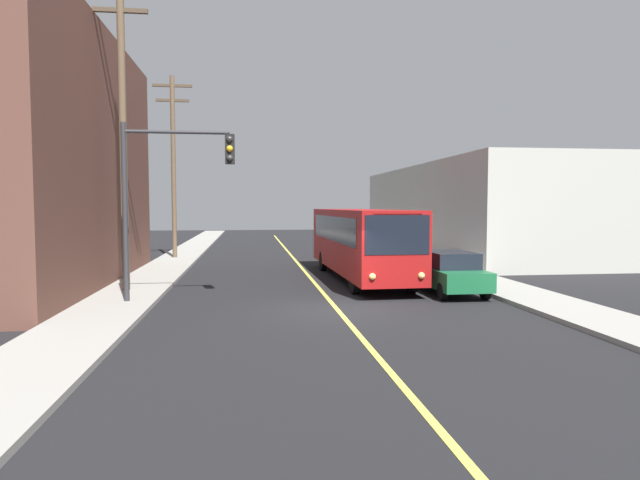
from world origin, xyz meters
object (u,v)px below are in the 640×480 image
Objects in this scene: city_bus at (359,240)px; parked_car_silver at (365,244)px; parked_car_green at (449,272)px; traffic_signal_left_corner at (171,178)px; utility_pole_near at (123,118)px; parked_car_blue at (399,256)px; utility_pole_mid at (173,159)px.

city_bus is 2.76× the size of parked_car_silver.
traffic_signal_left_corner reaches higher than parked_car_green.
utility_pole_near is (-12.33, -13.80, 5.84)m from parked_car_silver.
parked_car_silver is (0.00, 15.36, 0.00)m from parked_car_green.
city_bus is 2.74× the size of parked_car_blue.
utility_pole_near reaches higher than parked_car_silver.
parked_car_silver is 13.42m from utility_pole_mid.
utility_pole_near is at bearing -163.11° from city_bus.
parked_car_blue is at bearing 39.72° from city_bus.
traffic_signal_left_corner is (2.05, -16.01, -1.98)m from utility_pole_mid.
parked_car_green is at bearing 5.88° from traffic_signal_left_corner.
city_bus is at bearing 16.89° from utility_pole_near.
traffic_signal_left_corner is at bearing -174.12° from parked_car_green.
parked_car_blue is at bearing 91.48° from parked_car_green.
utility_pole_mid is at bearing 97.31° from traffic_signal_left_corner.
parked_car_green is 20.09m from utility_pole_mid.
parked_car_blue is 0.37× the size of utility_pole_near.
city_bus is at bearing -140.28° from parked_car_blue.
traffic_signal_left_corner is (-10.04, -7.58, 3.46)m from parked_car_blue.
utility_pole_mid is at bearing -178.10° from parked_car_silver.
parked_car_silver is 19.41m from utility_pole_near.
utility_pole_near is at bearing -157.75° from parked_car_blue.
parked_car_green is at bearing -60.03° from city_bus.
traffic_signal_left_corner reaches higher than parked_car_silver.
parked_car_green is 10.83m from traffic_signal_left_corner.
traffic_signal_left_corner reaches higher than city_bus.
utility_pole_near reaches higher than city_bus.
utility_pole_near reaches higher than parked_car_blue.
parked_car_green is at bearing -90.00° from parked_car_silver.
utility_pole_near is at bearing -131.77° from parked_car_silver.
utility_pole_near reaches higher than parked_car_green.
utility_pole_mid is (-9.66, 10.44, 4.46)m from city_bus.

